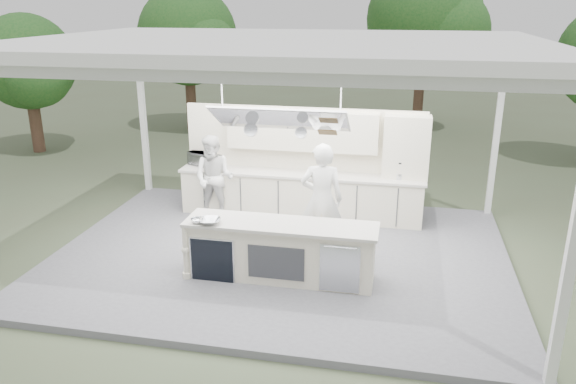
% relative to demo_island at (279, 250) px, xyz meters
% --- Properties ---
extents(ground, '(90.00, 90.00, 0.00)m').
position_rel_demo_island_xyz_m(ground, '(-0.18, 0.91, -0.60)').
color(ground, '#424F36').
rests_on(ground, ground).
extents(stage_deck, '(8.00, 6.00, 0.12)m').
position_rel_demo_island_xyz_m(stage_deck, '(-0.18, 0.91, -0.54)').
color(stage_deck, slate).
rests_on(stage_deck, ground).
extents(tent, '(8.20, 6.20, 3.86)m').
position_rel_demo_island_xyz_m(tent, '(-0.18, 0.90, 3.11)').
color(tent, white).
rests_on(tent, ground).
extents(demo_island, '(3.10, 0.79, 0.95)m').
position_rel_demo_island_xyz_m(demo_island, '(0.00, 0.00, 0.00)').
color(demo_island, beige).
rests_on(demo_island, stage_deck).
extents(back_counter, '(5.08, 0.72, 0.95)m').
position_rel_demo_island_xyz_m(back_counter, '(-0.18, 2.81, 0.00)').
color(back_counter, beige).
rests_on(back_counter, stage_deck).
extents(back_wall_unit, '(5.05, 0.48, 2.25)m').
position_rel_demo_island_xyz_m(back_wall_unit, '(0.27, 3.03, 0.98)').
color(back_wall_unit, beige).
rests_on(back_wall_unit, stage_deck).
extents(tree_cluster, '(19.55, 9.40, 5.85)m').
position_rel_demo_island_xyz_m(tree_cluster, '(-0.34, 10.68, 2.69)').
color(tree_cluster, brown).
rests_on(tree_cluster, ground).
extents(head_chef, '(0.78, 0.55, 2.03)m').
position_rel_demo_island_xyz_m(head_chef, '(0.52, 1.08, 0.54)').
color(head_chef, white).
rests_on(head_chef, stage_deck).
extents(sous_chef, '(0.89, 0.71, 1.76)m').
position_rel_demo_island_xyz_m(sous_chef, '(-1.88, 2.31, 0.40)').
color(sous_chef, silver).
rests_on(sous_chef, stage_deck).
extents(toaster_oven, '(0.61, 0.50, 0.29)m').
position_rel_demo_island_xyz_m(toaster_oven, '(-2.38, 2.96, 0.62)').
color(toaster_oven, '#B9BCC1').
rests_on(toaster_oven, back_counter).
extents(bowl_large, '(0.42, 0.42, 0.08)m').
position_rel_demo_island_xyz_m(bowl_large, '(-1.07, -0.24, 0.52)').
color(bowl_large, '#B9BBC0').
rests_on(bowl_large, demo_island).
extents(bowl_small, '(0.27, 0.27, 0.07)m').
position_rel_demo_island_xyz_m(bowl_small, '(-1.28, -0.24, 0.51)').
color(bowl_small, silver).
rests_on(bowl_small, demo_island).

